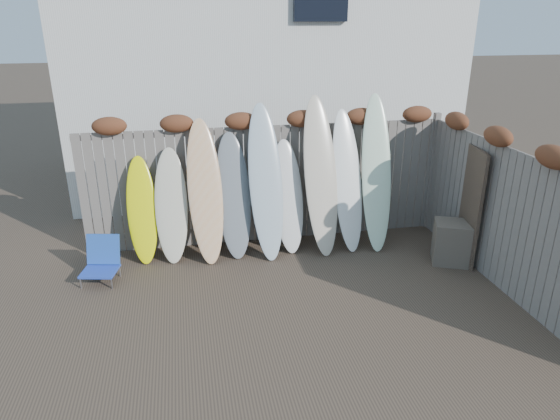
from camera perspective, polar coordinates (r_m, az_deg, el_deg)
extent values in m
plane|color=#493A2D|center=(6.71, 2.04, -11.69)|extent=(80.00, 80.00, 0.00)
cube|color=slate|center=(8.41, -1.60, 2.93)|extent=(6.00, 0.10, 2.00)
cube|color=slate|center=(9.35, 16.88, 4.23)|extent=(0.10, 0.10, 2.10)
ellipsoid|color=brown|center=(8.05, -18.93, 9.06)|extent=(0.52, 0.28, 0.28)
ellipsoid|color=brown|center=(7.98, -11.73, 9.66)|extent=(0.52, 0.28, 0.28)
ellipsoid|color=brown|center=(8.04, -4.49, 10.11)|extent=(0.52, 0.28, 0.28)
ellipsoid|color=brown|center=(8.21, 2.57, 10.40)|extent=(0.52, 0.28, 0.28)
ellipsoid|color=brown|center=(8.50, 9.24, 10.53)|extent=(0.52, 0.28, 0.28)
ellipsoid|color=brown|center=(8.90, 15.40, 10.52)|extent=(0.52, 0.28, 0.28)
cube|color=slate|center=(7.61, 24.34, -1.08)|extent=(0.10, 4.40, 2.00)
ellipsoid|color=brown|center=(6.75, 28.79, 5.33)|extent=(0.28, 0.56, 0.28)
ellipsoid|color=brown|center=(7.59, 23.67, 7.72)|extent=(0.28, 0.56, 0.28)
ellipsoid|color=brown|center=(8.50, 19.56, 9.58)|extent=(0.28, 0.56, 0.28)
cube|color=silver|center=(12.12, -2.71, 18.24)|extent=(8.00, 5.00, 6.00)
cube|color=blue|center=(7.78, -19.90, -6.60)|extent=(0.57, 0.52, 0.03)
cube|color=blue|center=(7.87, -19.55, -4.24)|extent=(0.51, 0.25, 0.45)
cylinder|color=#B4B3BB|center=(7.75, -21.82, -7.74)|extent=(0.03, 0.03, 0.18)
cylinder|color=silver|center=(8.05, -20.88, -6.50)|extent=(0.03, 0.03, 0.18)
cylinder|color=#A0A0A6|center=(7.59, -18.68, -7.92)|extent=(0.03, 0.03, 0.18)
cylinder|color=silver|center=(7.89, -17.85, -6.64)|extent=(0.03, 0.03, 0.18)
cube|color=brown|center=(8.29, 19.10, -3.53)|extent=(0.72, 0.67, 0.67)
cube|color=#393122|center=(8.40, 20.42, 0.91)|extent=(0.29, 1.21, 1.83)
ellipsoid|color=#F1F306|center=(8.07, -15.49, -0.03)|extent=(0.47, 0.60, 1.64)
ellipsoid|color=beige|center=(7.98, -12.32, 0.47)|extent=(0.56, 0.67, 1.76)
ellipsoid|color=#FFA872|center=(7.84, -8.54, 2.06)|extent=(0.58, 0.81, 2.20)
ellipsoid|color=slate|center=(7.97, -5.32, 1.62)|extent=(0.57, 0.72, 1.96)
ellipsoid|color=#A7BBC8|center=(7.87, -1.64, 3.16)|extent=(0.58, 0.87, 2.40)
ellipsoid|color=silver|center=(8.13, 0.93, 1.54)|extent=(0.54, 0.68, 1.80)
ellipsoid|color=beige|center=(8.05, 4.67, 3.86)|extent=(0.60, 0.91, 2.49)
ellipsoid|color=white|center=(8.25, 7.71, 3.30)|extent=(0.55, 0.84, 2.26)
ellipsoid|color=silver|center=(8.34, 10.96, 4.16)|extent=(0.57, 0.92, 2.49)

